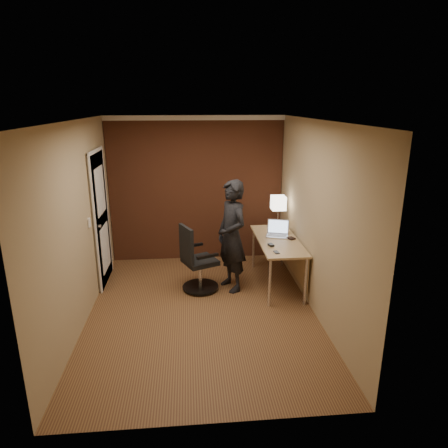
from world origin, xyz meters
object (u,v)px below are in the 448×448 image
(phone, at_px, (276,252))
(wallet, at_px, (291,238))
(desk_lamp, at_px, (278,203))
(office_chair, at_px, (196,263))
(laptop, at_px, (278,231))
(mouse, at_px, (271,245))
(person, at_px, (232,236))
(desk, at_px, (282,247))

(phone, bearing_deg, wallet, 48.83)
(desk_lamp, bearing_deg, phone, -103.16)
(desk_lamp, height_order, office_chair, desk_lamp)
(desk_lamp, bearing_deg, laptop, -102.41)
(mouse, bearing_deg, person, 142.97)
(laptop, height_order, person, person)
(laptop, bearing_deg, office_chair, -166.59)
(wallet, xyz_separation_m, office_chair, (-1.44, -0.10, -0.30))
(phone, relative_size, wallet, 1.05)
(desk, distance_m, phone, 0.59)
(desk, xyz_separation_m, office_chair, (-1.31, -0.11, -0.16))
(desk_lamp, bearing_deg, wallet, -81.27)
(laptop, distance_m, person, 0.79)
(desk_lamp, distance_m, person, 1.09)
(office_chair, bearing_deg, desk, 4.68)
(laptop, bearing_deg, wallet, -50.14)
(desk_lamp, xyz_separation_m, person, (-0.82, -0.64, -0.32))
(office_chair, bearing_deg, laptop, 13.41)
(wallet, relative_size, office_chair, 0.11)
(office_chair, bearing_deg, mouse, -9.09)
(wallet, bearing_deg, person, -175.05)
(desk, xyz_separation_m, desk_lamp, (0.04, 0.56, 0.55))
(desk, relative_size, desk_lamp, 2.80)
(office_chair, xyz_separation_m, person, (0.53, 0.03, 0.39))
(laptop, bearing_deg, mouse, -112.77)
(desk_lamp, xyz_separation_m, office_chair, (-1.35, -0.66, -0.71))
(desk_lamp, height_order, laptop, desk_lamp)
(desk_lamp, xyz_separation_m, laptop, (-0.08, -0.36, -0.35))
(mouse, relative_size, wallet, 0.91)
(wallet, bearing_deg, desk, 178.87)
(wallet, relative_size, person, 0.07)
(desk, bearing_deg, office_chair, -175.32)
(office_chair, height_order, person, person)
(desk_lamp, distance_m, laptop, 0.51)
(laptop, relative_size, phone, 3.41)
(desk, height_order, office_chair, office_chair)
(person, bearing_deg, phone, 27.12)
(mouse, xyz_separation_m, phone, (0.02, -0.26, -0.01))
(desk_lamp, bearing_deg, desk, -94.39)
(laptop, relative_size, person, 0.24)
(mouse, xyz_separation_m, office_chair, (-1.07, 0.17, -0.31))
(desk, xyz_separation_m, person, (-0.78, -0.08, 0.23))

